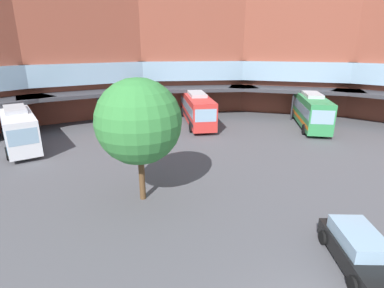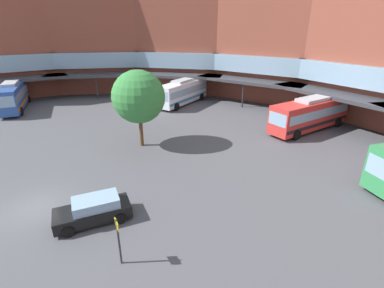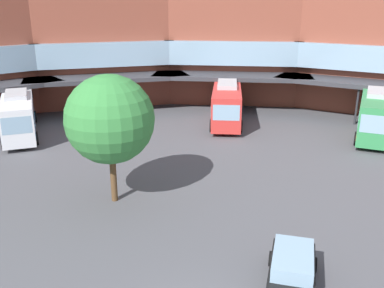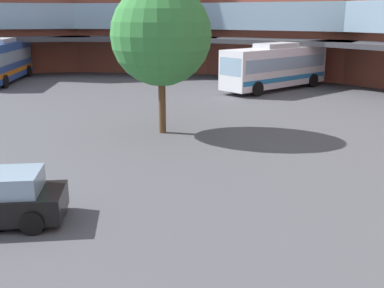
# 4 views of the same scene
# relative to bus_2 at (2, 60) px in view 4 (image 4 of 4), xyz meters

# --- Properties ---
(bus_2) EXTENTS (11.02, 4.33, 3.84)m
(bus_2) POSITION_rel_bus_2_xyz_m (0.00, 0.00, 0.00)
(bus_2) COLOR #2D519E
(bus_2) RESTS_ON ground
(bus_3) EXTENTS (6.75, 10.27, 3.68)m
(bus_3) POSITION_rel_bus_2_xyz_m (10.11, 21.56, -0.08)
(bus_3) COLOR white
(bus_3) RESTS_ON ground
(plaza_tree) EXTENTS (4.94, 4.94, 7.35)m
(plaza_tree) POSITION_rel_bus_2_xyz_m (21.75, 10.10, 2.93)
(plaza_tree) COLOR brown
(plaza_tree) RESTS_ON ground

